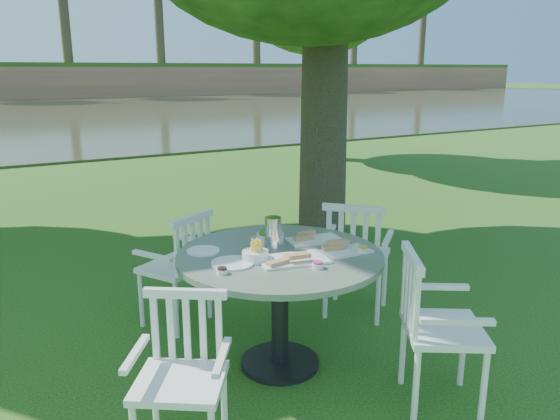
# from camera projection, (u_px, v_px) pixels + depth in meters

# --- Properties ---
(ground) EXTENTS (140.00, 140.00, 0.00)m
(ground) POSITION_uv_depth(u_px,v_px,m) (291.00, 306.00, 4.89)
(ground) COLOR #17410D
(ground) RESTS_ON ground
(table) EXTENTS (1.41, 1.41, 0.85)m
(table) POSITION_uv_depth(u_px,v_px,m) (280.00, 276.00, 3.76)
(table) COLOR black
(table) RESTS_ON ground
(chair_ne) EXTENTS (0.70, 0.70, 1.01)m
(chair_ne) POSITION_uv_depth(u_px,v_px,m) (355.00, 251.00, 4.55)
(chair_ne) COLOR white
(chair_ne) RESTS_ON ground
(chair_nw) EXTENTS (0.64, 0.63, 0.95)m
(chair_nw) POSITION_uv_depth(u_px,v_px,m) (183.00, 261.00, 4.41)
(chair_nw) COLOR white
(chair_nw) RESTS_ON ground
(chair_sw) EXTENTS (0.62, 0.61, 0.91)m
(chair_sw) POSITION_uv_depth(u_px,v_px,m) (183.00, 362.00, 2.94)
(chair_sw) COLOR white
(chair_sw) RESTS_ON ground
(chair_se) EXTENTS (0.67, 0.68, 1.00)m
(chair_se) POSITION_uv_depth(u_px,v_px,m) (428.00, 318.00, 3.34)
(chair_se) COLOR white
(chair_se) RESTS_ON ground
(tableware) EXTENTS (1.13, 0.81, 0.23)m
(tableware) POSITION_uv_depth(u_px,v_px,m) (276.00, 245.00, 3.74)
(tableware) COLOR white
(tableware) RESTS_ON table
(river) EXTENTS (100.00, 28.00, 0.12)m
(river) POSITION_uv_depth(u_px,v_px,m) (23.00, 117.00, 24.18)
(river) COLOR #31351F
(river) RESTS_ON ground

